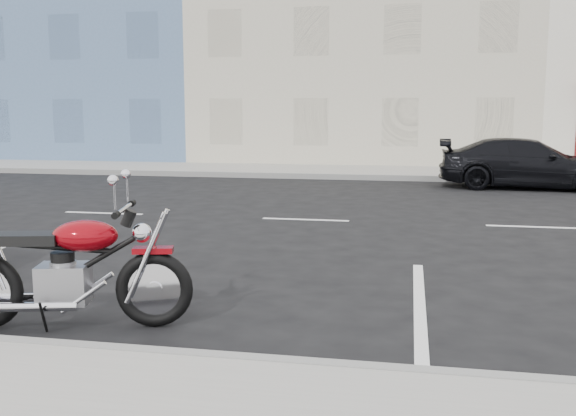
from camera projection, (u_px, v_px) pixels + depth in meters
The scene contains 7 objects.
ground at pixel (416, 223), 11.42m from camera, with size 120.00×120.00×0.00m, color black.
sidewalk_far at pixel (257, 170), 20.78m from camera, with size 80.00×3.40×0.15m, color gray.
curb_far at pixel (244, 175), 19.13m from camera, with size 80.00×0.12×0.16m, color gray.
bldg_blue at pixel (101, 9), 28.86m from camera, with size 12.00×12.00×13.00m, color slate.
bldg_cream at pixel (369, 19), 26.75m from camera, with size 12.00×12.00×11.50m, color #BCB49D.
motorcycle at pixel (157, 273), 5.90m from camera, with size 2.22×0.88×1.13m.
car_far at pixel (527, 163), 16.48m from camera, with size 1.80×4.42×1.28m, color black.
Camera 1 is at (-0.14, -11.48, 2.00)m, focal length 40.00 mm.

